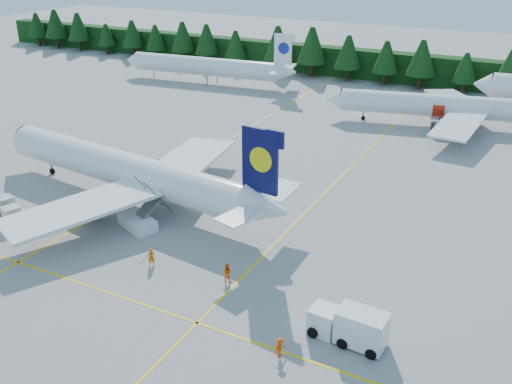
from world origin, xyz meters
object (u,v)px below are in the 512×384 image
at_px(airliner_navy, 118,168).
at_px(airstairs, 140,219).
at_px(airliner_red, 434,106).
at_px(service_truck, 348,325).

relative_size(airliner_navy, airstairs, 5.86).
relative_size(airliner_navy, airliner_red, 1.15).
xyz_separation_m(airliner_navy, service_truck, (32.28, -12.60, -2.19)).
distance_m(airstairs, service_truck, 26.69).
bearing_deg(airliner_navy, service_truck, -14.63).
bearing_deg(service_truck, airstairs, 166.96).
distance_m(airliner_red, airstairs, 53.99).
height_order(airliner_red, airstairs, airliner_red).
bearing_deg(airliner_red, service_truck, -97.70).
distance_m(airliner_navy, service_truck, 34.73).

